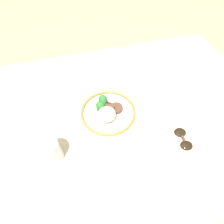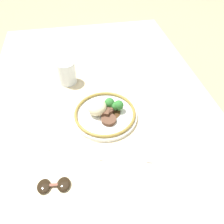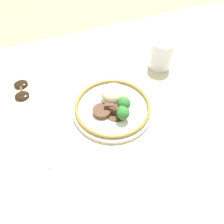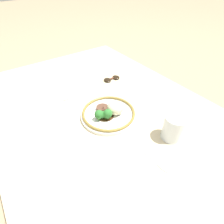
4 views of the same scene
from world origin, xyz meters
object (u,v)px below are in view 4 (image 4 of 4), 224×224
at_px(juice_glass, 173,129).
at_px(sunglasses, 112,79).
at_px(plate, 109,113).
at_px(knife, 138,99).
at_px(fork, 84,96).
at_px(spoon, 158,163).

height_order(juice_glass, sunglasses, juice_glass).
bearing_deg(plate, sunglasses, 142.43).
height_order(knife, sunglasses, sunglasses).
distance_m(plate, fork, 0.21).
height_order(spoon, sunglasses, sunglasses).
bearing_deg(spoon, juice_glass, 108.17).
bearing_deg(plate, juice_glass, 28.26).
xyz_separation_m(juice_glass, fork, (-0.46, -0.15, -0.04)).
relative_size(knife, sunglasses, 1.95).
xyz_separation_m(plate, fork, (-0.21, -0.02, -0.02)).
relative_size(fork, sunglasses, 1.66).
height_order(juice_glass, knife, juice_glass).
bearing_deg(sunglasses, plate, -33.19).
bearing_deg(fork, spoon, -73.18).
xyz_separation_m(juice_glass, spoon, (0.06, -0.13, -0.05)).
relative_size(plate, spoon, 1.63).
relative_size(juice_glass, knife, 0.52).
xyz_separation_m(knife, sunglasses, (-0.24, 0.00, 0.01)).
bearing_deg(sunglasses, spoon, -15.25).
bearing_deg(fork, knife, -26.79).
xyz_separation_m(plate, knife, (-0.02, 0.20, -0.02)).
distance_m(knife, sunglasses, 0.24).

